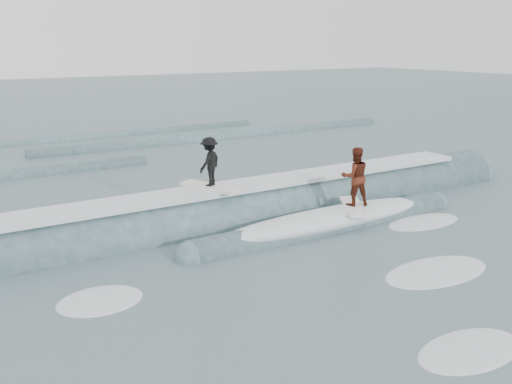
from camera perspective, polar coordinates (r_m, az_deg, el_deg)
ground at (r=14.35m, az=7.24°, el=-7.15°), size 160.00×160.00×0.00m
breaking_wave at (r=17.56m, az=-0.56°, el=-2.73°), size 23.92×3.83×2.10m
surfer_black at (r=16.76m, az=-4.67°, el=2.73°), size 1.22×2.07×1.54m
surfer_red at (r=17.19m, az=9.86°, el=1.25°), size 1.50×2.00×1.86m
whitewater at (r=13.89m, az=12.83°, el=-8.19°), size 12.33×7.28×0.10m
far_swells at (r=29.56m, az=-15.34°, el=3.89°), size 39.73×8.65×0.80m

